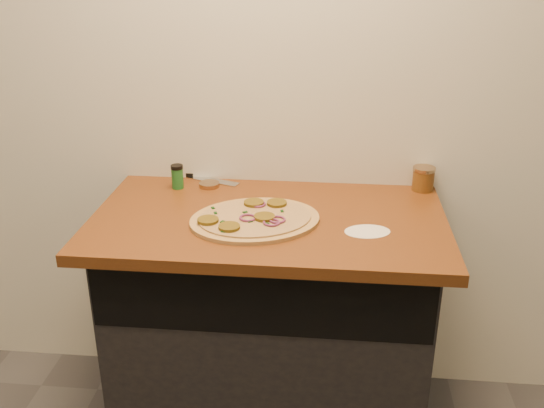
# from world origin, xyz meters

# --- Properties ---
(room_shell) EXTENTS (4.02, 3.52, 2.71)m
(room_shell) POSITION_xyz_m (0.00, 0.00, 1.70)
(room_shell) COLOR beige
(room_shell) RESTS_ON ground
(cabinet) EXTENTS (1.10, 0.60, 0.86)m
(cabinet) POSITION_xyz_m (0.00, 1.45, 0.43)
(cabinet) COLOR black
(cabinet) RESTS_ON ground
(countertop) EXTENTS (1.20, 0.70, 0.04)m
(countertop) POSITION_xyz_m (0.00, 1.42, 0.88)
(countertop) COLOR brown
(countertop) RESTS_ON cabinet
(pizza) EXTENTS (0.55, 0.55, 0.03)m
(pizza) POSITION_xyz_m (-0.04, 1.37, 0.91)
(pizza) COLOR tan
(pizza) RESTS_ON countertop
(chefs_knife) EXTENTS (0.31, 0.14, 0.02)m
(chefs_knife) POSITION_xyz_m (-0.32, 1.75, 0.91)
(chefs_knife) COLOR #B7BAC1
(chefs_knife) RESTS_ON countertop
(mason_jar_lid) EXTENTS (0.09, 0.09, 0.02)m
(mason_jar_lid) POSITION_xyz_m (-0.25, 1.66, 0.91)
(mason_jar_lid) COLOR #9A7C59
(mason_jar_lid) RESTS_ON countertop
(salsa_jar) EXTENTS (0.08, 0.08, 0.09)m
(salsa_jar) POSITION_xyz_m (0.55, 1.71, 0.95)
(salsa_jar) COLOR #9B110F
(salsa_jar) RESTS_ON countertop
(spice_shaker) EXTENTS (0.05, 0.05, 0.09)m
(spice_shaker) POSITION_xyz_m (-0.37, 1.64, 0.95)
(spice_shaker) COLOR #1F6426
(spice_shaker) RESTS_ON countertop
(flour_spill) EXTENTS (0.18, 0.18, 0.00)m
(flour_spill) POSITION_xyz_m (0.33, 1.33, 0.90)
(flour_spill) COLOR white
(flour_spill) RESTS_ON countertop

